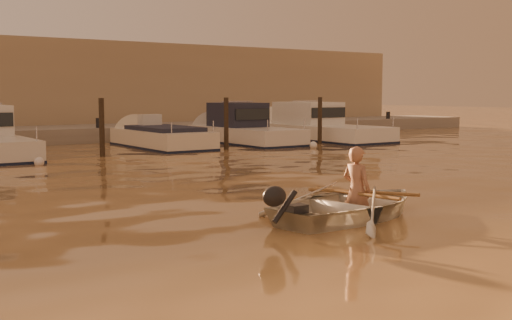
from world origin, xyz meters
TOP-DOWN VIEW (x-y plane):
  - ground_plane at (0.00, 0.00)m, footprint 160.00×160.00m
  - dinghy at (-0.59, 0.85)m, footprint 3.81×3.04m
  - person at (-0.49, 0.87)m, footprint 0.47×0.62m
  - outboard_motor at (-2.06, 0.57)m, footprint 0.96×0.56m
  - oar_port at (-0.34, 0.90)m, footprint 0.87×1.96m
  - oar_starboard at (-0.54, 0.86)m, footprint 0.09×2.10m
  - moored_boat_3 at (3.11, 16.00)m, footprint 2.17×6.24m
  - moored_boat_4 at (7.12, 16.00)m, footprint 2.27×6.99m
  - moored_boat_5 at (11.25, 16.00)m, footprint 2.62×8.66m
  - piling_2 at (-0.20, 13.80)m, footprint 0.18×0.18m
  - piling_3 at (4.80, 13.80)m, footprint 0.18×0.18m
  - piling_4 at (9.50, 13.80)m, footprint 0.18×0.18m
  - fender_c at (-2.79, 12.23)m, footprint 0.30×0.30m
  - fender_d at (3.11, 13.87)m, footprint 0.30×0.30m
  - fender_e at (8.09, 12.51)m, footprint 0.30×0.30m
  - quay at (0.00, 21.50)m, footprint 52.00×4.00m
  - waterfront_building at (0.00, 27.00)m, footprint 46.00×7.00m

SIDE VIEW (x-z plane):
  - ground_plane at x=0.00m, z-range 0.00..0.00m
  - fender_c at x=-2.79m, z-range -0.05..0.25m
  - fender_d at x=3.11m, z-range -0.05..0.25m
  - fender_e at x=8.09m, z-range -0.05..0.25m
  - quay at x=0.00m, z-range -0.35..0.65m
  - moored_boat_3 at x=3.11m, z-range -0.25..0.70m
  - dinghy at x=-0.59m, z-range -0.12..0.59m
  - outboard_motor at x=-2.06m, z-range -0.07..0.63m
  - oar_port at x=-0.34m, z-range 0.35..0.49m
  - oar_starboard at x=-0.54m, z-range 0.35..0.49m
  - person at x=-0.49m, z-range -0.30..1.24m
  - moored_boat_4 at x=7.12m, z-range -0.25..1.50m
  - moored_boat_5 at x=11.25m, z-range -0.25..1.50m
  - piling_2 at x=-0.20m, z-range -0.20..2.00m
  - piling_3 at x=4.80m, z-range -0.20..2.00m
  - piling_4 at x=9.50m, z-range -0.20..2.00m
  - waterfront_building at x=0.00m, z-range 0.00..4.80m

